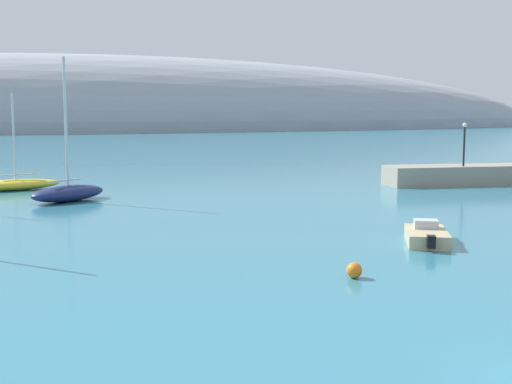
{
  "coord_description": "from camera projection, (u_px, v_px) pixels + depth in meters",
  "views": [
    {
      "loc": [
        -11.91,
        -10.95,
        6.24
      ],
      "look_at": [
        -0.22,
        20.88,
        2.08
      ],
      "focal_mm": 47.97,
      "sensor_mm": 36.0,
      "label": 1
    }
  ],
  "objects": [
    {
      "name": "harbor_lamp_post",
      "position": [
        464.0,
        139.0,
        54.86
      ],
      "size": [
        0.36,
        0.36,
        3.51
      ],
      "color": "black",
      "rests_on": "breakwater_rocks"
    },
    {
      "name": "mooring_buoy_orange",
      "position": [
        354.0,
        270.0,
        25.22
      ],
      "size": [
        0.59,
        0.59,
        0.59
      ],
      "primitive_type": "sphere",
      "color": "orange",
      "rests_on": "water"
    },
    {
      "name": "sailboat_navy_outer_mooring",
      "position": [
        68.0,
        192.0,
        46.06
      ],
      "size": [
        6.0,
        4.96,
        9.63
      ],
      "rotation": [
        0.0,
        0.0,
        0.56
      ],
      "color": "navy",
      "rests_on": "water"
    },
    {
      "name": "motorboat_sand_foreground",
      "position": [
        427.0,
        236.0,
        31.76
      ],
      "size": [
        3.32,
        4.07,
        1.02
      ],
      "rotation": [
        0.0,
        0.0,
        1.07
      ],
      "color": "#C6B284",
      "rests_on": "water"
    },
    {
      "name": "breakwater_rocks",
      "position": [
        485.0,
        174.0,
        56.69
      ],
      "size": [
        17.21,
        5.84,
        1.57
      ],
      "primitive_type": "cube",
      "rotation": [
        0.0,
        0.0,
        -0.15
      ],
      "color": "gray",
      "rests_on": "ground"
    },
    {
      "name": "sailboat_yellow_end_of_line",
      "position": [
        16.0,
        184.0,
        52.26
      ],
      "size": [
        6.98,
        3.31,
        7.4
      ],
      "rotation": [
        0.0,
        0.0,
        3.35
      ],
      "color": "yellow",
      "rests_on": "water"
    },
    {
      "name": "distant_ridge",
      "position": [
        97.0,
        130.0,
        194.06
      ],
      "size": [
        302.2,
        56.02,
        42.43
      ],
      "primitive_type": "ellipsoid",
      "color": "#999EA8",
      "rests_on": "ground"
    }
  ]
}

